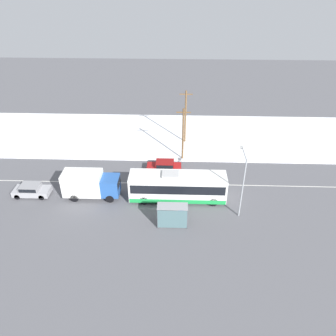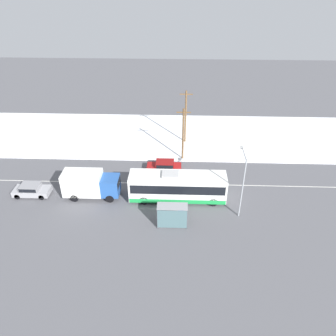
{
  "view_description": "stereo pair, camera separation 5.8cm",
  "coord_description": "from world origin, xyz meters",
  "px_view_note": "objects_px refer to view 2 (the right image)",
  "views": [
    {
      "loc": [
        -1.43,
        -32.05,
        22.33
      ],
      "look_at": [
        -2.61,
        1.31,
        1.4
      ],
      "focal_mm": 35.0,
      "sensor_mm": 36.0,
      "label": 1
    },
    {
      "loc": [
        -1.37,
        -32.05,
        22.33
      ],
      "look_at": [
        -2.61,
        1.31,
        1.4
      ],
      "focal_mm": 35.0,
      "sensor_mm": 36.0,
      "label": 2
    }
  ],
  "objects_px": {
    "box_truck": "(90,184)",
    "utility_pole_roadside": "(183,134)",
    "city_bus": "(178,187)",
    "utility_pole_snowlot": "(186,116)",
    "parked_car_near_truck": "(31,189)",
    "streetlamp": "(242,177)",
    "bus_shelter": "(172,214)",
    "pedestrian_at_stop": "(181,210)",
    "sedan_car": "(164,166)"
  },
  "relations": [
    {
      "from": "sedan_car",
      "to": "utility_pole_roadside",
      "type": "height_order",
      "value": "utility_pole_roadside"
    },
    {
      "from": "utility_pole_snowlot",
      "to": "streetlamp",
      "type": "bearing_deg",
      "value": -70.73
    },
    {
      "from": "pedestrian_at_stop",
      "to": "streetlamp",
      "type": "relative_size",
      "value": 0.24
    },
    {
      "from": "bus_shelter",
      "to": "streetlamp",
      "type": "height_order",
      "value": "streetlamp"
    },
    {
      "from": "parked_car_near_truck",
      "to": "utility_pole_roadside",
      "type": "height_order",
      "value": "utility_pole_roadside"
    },
    {
      "from": "city_bus",
      "to": "pedestrian_at_stop",
      "type": "xyz_separation_m",
      "value": [
        0.36,
        -3.32,
        -0.61
      ]
    },
    {
      "from": "sedan_car",
      "to": "city_bus",
      "type": "bearing_deg",
      "value": 106.89
    },
    {
      "from": "city_bus",
      "to": "utility_pole_snowlot",
      "type": "height_order",
      "value": "utility_pole_snowlot"
    },
    {
      "from": "sedan_car",
      "to": "bus_shelter",
      "type": "bearing_deg",
      "value": 96.89
    },
    {
      "from": "city_bus",
      "to": "streetlamp",
      "type": "bearing_deg",
      "value": -17.5
    },
    {
      "from": "streetlamp",
      "to": "utility_pole_roadside",
      "type": "distance_m",
      "value": 12.28
    },
    {
      "from": "utility_pole_roadside",
      "to": "utility_pole_snowlot",
      "type": "relative_size",
      "value": 0.92
    },
    {
      "from": "utility_pole_snowlot",
      "to": "bus_shelter",
      "type": "bearing_deg",
      "value": -94.35
    },
    {
      "from": "parked_car_near_truck",
      "to": "streetlamp",
      "type": "xyz_separation_m",
      "value": [
        22.84,
        -2.06,
        3.66
      ]
    },
    {
      "from": "parked_car_near_truck",
      "to": "utility_pole_snowlot",
      "type": "bearing_deg",
      "value": 38.11
    },
    {
      "from": "sedan_car",
      "to": "bus_shelter",
      "type": "xyz_separation_m",
      "value": [
        1.24,
        -10.23,
        0.91
      ]
    },
    {
      "from": "box_truck",
      "to": "utility_pole_roadside",
      "type": "relative_size",
      "value": 0.86
    },
    {
      "from": "streetlamp",
      "to": "pedestrian_at_stop",
      "type": "bearing_deg",
      "value": -167.84
    },
    {
      "from": "city_bus",
      "to": "utility_pole_roadside",
      "type": "xyz_separation_m",
      "value": [
        0.57,
        8.76,
        2.15
      ]
    },
    {
      "from": "bus_shelter",
      "to": "city_bus",
      "type": "bearing_deg",
      "value": 84.29
    },
    {
      "from": "city_bus",
      "to": "sedan_car",
      "type": "xyz_separation_m",
      "value": [
        -1.7,
        5.59,
        -0.85
      ]
    },
    {
      "from": "parked_car_near_truck",
      "to": "pedestrian_at_stop",
      "type": "height_order",
      "value": "pedestrian_at_stop"
    },
    {
      "from": "city_bus",
      "to": "utility_pole_snowlot",
      "type": "xyz_separation_m",
      "value": [
        0.93,
        13.65,
        2.46
      ]
    },
    {
      "from": "bus_shelter",
      "to": "utility_pole_roadside",
      "type": "height_order",
      "value": "utility_pole_roadside"
    },
    {
      "from": "box_truck",
      "to": "utility_pole_snowlot",
      "type": "height_order",
      "value": "utility_pole_snowlot"
    },
    {
      "from": "box_truck",
      "to": "bus_shelter",
      "type": "bearing_deg",
      "value": -27.17
    },
    {
      "from": "box_truck",
      "to": "pedestrian_at_stop",
      "type": "height_order",
      "value": "box_truck"
    },
    {
      "from": "bus_shelter",
      "to": "pedestrian_at_stop",
      "type": "bearing_deg",
      "value": 57.7
    },
    {
      "from": "streetlamp",
      "to": "city_bus",
      "type": "bearing_deg",
      "value": 162.5
    },
    {
      "from": "streetlamp",
      "to": "bus_shelter",
      "type": "bearing_deg",
      "value": -159.19
    },
    {
      "from": "city_bus",
      "to": "pedestrian_at_stop",
      "type": "relative_size",
      "value": 6.37
    },
    {
      "from": "utility_pole_roadside",
      "to": "city_bus",
      "type": "bearing_deg",
      "value": -93.71
    },
    {
      "from": "box_truck",
      "to": "bus_shelter",
      "type": "height_order",
      "value": "box_truck"
    },
    {
      "from": "pedestrian_at_stop",
      "to": "utility_pole_roadside",
      "type": "relative_size",
      "value": 0.23
    },
    {
      "from": "sedan_car",
      "to": "pedestrian_at_stop",
      "type": "height_order",
      "value": "pedestrian_at_stop"
    },
    {
      "from": "bus_shelter",
      "to": "streetlamp",
      "type": "xyz_separation_m",
      "value": [
        6.87,
        2.61,
        2.75
      ]
    },
    {
      "from": "streetlamp",
      "to": "box_truck",
      "type": "bearing_deg",
      "value": 172.49
    },
    {
      "from": "pedestrian_at_stop",
      "to": "bus_shelter",
      "type": "height_order",
      "value": "bus_shelter"
    },
    {
      "from": "city_bus",
      "to": "utility_pole_roadside",
      "type": "distance_m",
      "value": 9.04
    },
    {
      "from": "utility_pole_snowlot",
      "to": "pedestrian_at_stop",
      "type": "bearing_deg",
      "value": -91.89
    },
    {
      "from": "box_truck",
      "to": "utility_pole_snowlot",
      "type": "xyz_separation_m",
      "value": [
        10.61,
        13.55,
        2.39
      ]
    },
    {
      "from": "utility_pole_snowlot",
      "to": "sedan_car",
      "type": "bearing_deg",
      "value": -108.04
    },
    {
      "from": "city_bus",
      "to": "sedan_car",
      "type": "relative_size",
      "value": 2.44
    },
    {
      "from": "sedan_car",
      "to": "utility_pole_roadside",
      "type": "distance_m",
      "value": 4.91
    },
    {
      "from": "city_bus",
      "to": "parked_car_near_truck",
      "type": "relative_size",
      "value": 2.61
    },
    {
      "from": "streetlamp",
      "to": "utility_pole_roadside",
      "type": "height_order",
      "value": "utility_pole_roadside"
    },
    {
      "from": "sedan_car",
      "to": "utility_pole_roadside",
      "type": "bearing_deg",
      "value": -125.63
    },
    {
      "from": "pedestrian_at_stop",
      "to": "box_truck",
      "type": "bearing_deg",
      "value": 161.19
    },
    {
      "from": "city_bus",
      "to": "box_truck",
      "type": "xyz_separation_m",
      "value": [
        -9.68,
        0.1,
        0.07
      ]
    },
    {
      "from": "pedestrian_at_stop",
      "to": "city_bus",
      "type": "bearing_deg",
      "value": 96.27
    }
  ]
}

